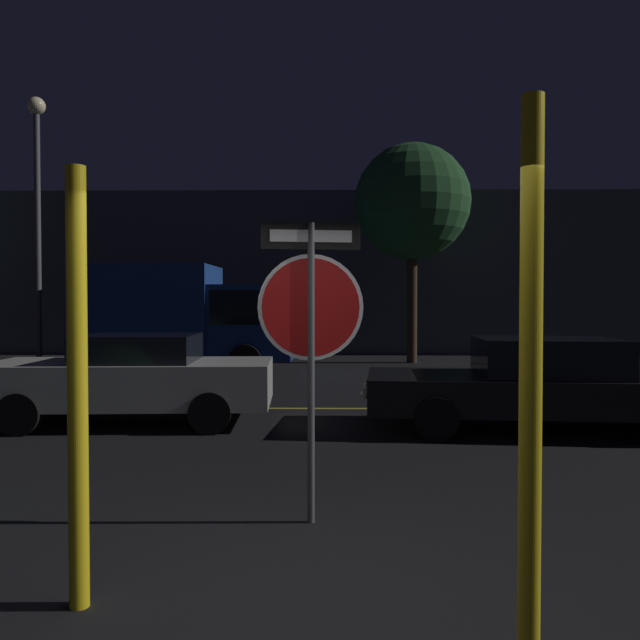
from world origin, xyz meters
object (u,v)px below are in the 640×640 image
street_lamp (37,194)px  delivery_truck (190,315)px  stop_sign (311,311)px  yellow_pole_left (78,388)px  passing_car_2 (132,378)px  yellow_pole_right (531,385)px  tree_0 (412,203)px  passing_car_3 (539,384)px

street_lamp → delivery_truck: bearing=1.0°
stop_sign → street_lamp: 13.93m
stop_sign → yellow_pole_left: size_ratio=0.95×
stop_sign → passing_car_2: 5.30m
yellow_pole_right → tree_0: 17.03m
stop_sign → passing_car_3: stop_sign is taller
yellow_pole_left → passing_car_2: bearing=104.5°
yellow_pole_right → tree_0: tree_0 is taller
delivery_truck → street_lamp: bearing=-86.8°
passing_car_3 → yellow_pole_left: bearing=144.5°
yellow_pole_left → passing_car_3: yellow_pole_left is taller
street_lamp → stop_sign: bearing=-56.2°
delivery_truck → street_lamp: (-4.03, -0.07, 3.22)m
passing_car_2 → tree_0: size_ratio=0.65×
yellow_pole_right → passing_car_3: size_ratio=0.56×
passing_car_2 → passing_car_3: 6.09m
yellow_pole_right → delivery_truck: 14.26m
street_lamp → tree_0: 10.83m
yellow_pole_left → delivery_truck: 13.04m
passing_car_3 → street_lamp: size_ratio=0.70×
passing_car_2 → passing_car_3: passing_car_2 is taller
passing_car_3 → street_lamp: bearing=60.4°
passing_car_2 → passing_car_3: (6.08, -0.43, -0.03)m
delivery_truck → street_lamp: street_lamp is taller
stop_sign → street_lamp: size_ratio=0.34×
stop_sign → yellow_pole_right: size_ratio=0.88×
stop_sign → passing_car_3: bearing=42.5°
stop_sign → yellow_pole_left: bearing=-140.7°
stop_sign → delivery_truck: size_ratio=0.44×
tree_0 → yellow_pole_left: bearing=-104.6°
yellow_pole_right → delivery_truck: size_ratio=0.50×
stop_sign → yellow_pole_right: (1.15, -2.09, -0.34)m
yellow_pole_right → passing_car_3: 6.38m
yellow_pole_right → delivery_truck: (-4.68, 13.46, 0.12)m
yellow_pole_left → passing_car_3: 7.09m
yellow_pole_left → passing_car_2: size_ratio=0.60×
yellow_pole_left → yellow_pole_right: 2.58m
tree_0 → street_lamp: bearing=-163.0°
street_lamp → yellow_pole_right: bearing=-56.9°
tree_0 → passing_car_2: bearing=-119.1°
passing_car_3 → tree_0: bearing=7.2°
passing_car_2 → delivery_truck: (-0.67, 7.05, 0.84)m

